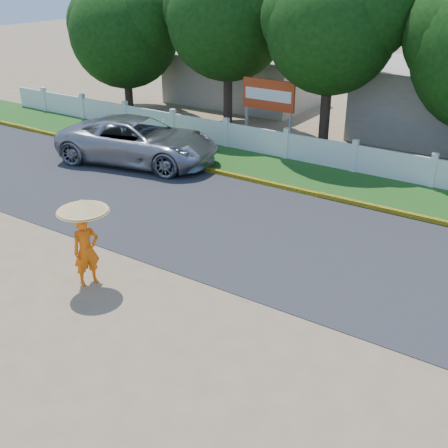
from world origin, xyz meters
The scene contains 10 objects.
ground centered at (0.00, 0.00, 0.00)m, with size 120.00×120.00×0.00m, color #9E8460.
road centered at (0.00, 4.50, 0.01)m, with size 60.00×7.00×0.02m, color #38383A.
grass_verge centered at (0.00, 9.75, 0.01)m, with size 60.00×3.50×0.03m, color #2D601E.
curb centered at (0.00, 8.05, 0.08)m, with size 40.00×0.18×0.16m, color yellow.
fence centered at (0.00, 11.20, 0.55)m, with size 40.00×0.10×1.10m, color silver.
building_far centered at (-10.00, 19.00, 1.40)m, with size 8.00×5.00×2.80m, color #B7AD99.
vehicle centered at (-7.80, 7.44, 0.91)m, with size 3.03×6.58×1.83m, color #9A9DA2.
monk_with_parasol centered at (-2.43, -0.57, 1.52)m, with size 1.28×1.28×2.33m.
billboard centered at (-4.53, 12.30, 2.14)m, with size 2.50×0.13×2.95m.
tree_row centered at (0.36, 14.16, 4.88)m, with size 35.52×6.86×8.75m.
Camera 1 is at (7.34, -9.04, 7.49)m, focal length 45.00 mm.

